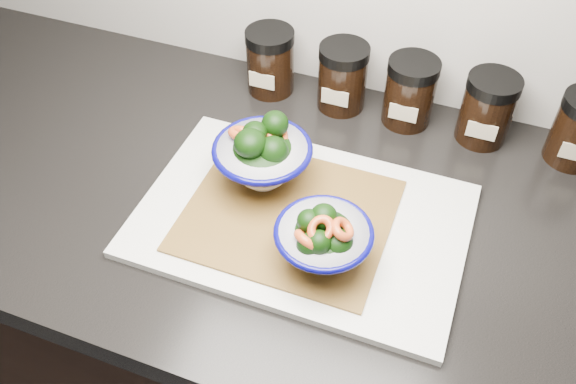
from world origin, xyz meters
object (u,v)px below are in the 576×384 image
at_px(bowl_left, 263,156).
at_px(cutting_board, 302,220).
at_px(bowl_right, 323,240).
at_px(spice_jar_a, 270,61).
at_px(spice_jar_d, 487,109).
at_px(spice_jar_c, 410,92).
at_px(spice_jar_b, 342,77).

bearing_deg(bowl_left, cutting_board, -31.62).
bearing_deg(cutting_board, bowl_right, -51.25).
distance_m(bowl_left, spice_jar_a, 0.24).
bearing_deg(spice_jar_d, spice_jar_c, 180.00).
bearing_deg(bowl_left, spice_jar_a, 109.37).
relative_size(bowl_right, spice_jar_a, 1.12).
bearing_deg(spice_jar_a, bowl_left, -70.63).
xyz_separation_m(spice_jar_c, spice_jar_d, (0.12, 0.00, 0.00)).
height_order(spice_jar_b, spice_jar_d, same).
bearing_deg(bowl_left, bowl_right, -40.91).
bearing_deg(spice_jar_b, bowl_left, -101.86).
relative_size(cutting_board, spice_jar_c, 3.98).
bearing_deg(cutting_board, spice_jar_b, 95.90).
distance_m(bowl_right, spice_jar_a, 0.39).
bearing_deg(cutting_board, spice_jar_a, 119.64).
bearing_deg(bowl_left, spice_jar_c, 54.85).
bearing_deg(spice_jar_b, bowl_right, -76.86).
relative_size(spice_jar_a, spice_jar_c, 1.00).
height_order(bowl_right, spice_jar_a, spice_jar_a).
height_order(bowl_right, spice_jar_c, spice_jar_c).
height_order(spice_jar_c, spice_jar_d, same).
bearing_deg(spice_jar_b, cutting_board, -84.10).
distance_m(spice_jar_b, spice_jar_c, 0.11).
xyz_separation_m(spice_jar_a, spice_jar_d, (0.36, 0.00, 0.00)).
bearing_deg(spice_jar_c, bowl_right, -95.71).
height_order(cutting_board, spice_jar_b, spice_jar_b).
distance_m(spice_jar_a, spice_jar_d, 0.36).
xyz_separation_m(bowl_right, spice_jar_a, (-0.21, 0.34, 0.00)).
bearing_deg(spice_jar_d, spice_jar_a, 180.00).
xyz_separation_m(cutting_board, spice_jar_b, (-0.03, 0.27, 0.05)).
relative_size(spice_jar_b, spice_jar_d, 1.00).
relative_size(bowl_left, bowl_right, 1.13).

